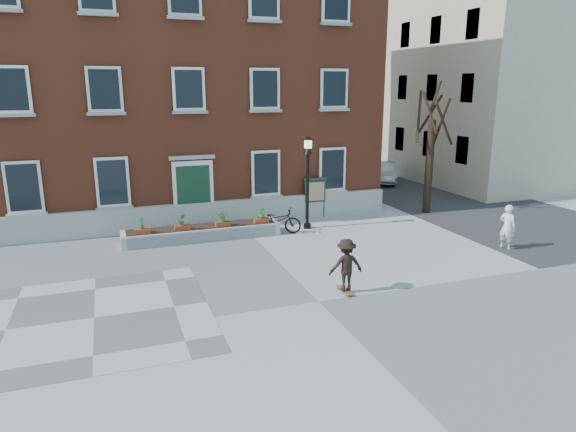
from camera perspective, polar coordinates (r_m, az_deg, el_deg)
name	(u,v)px	position (r m, az deg, el deg)	size (l,w,h in m)	color
ground	(318,302)	(14.79, 3.40, -9.47)	(100.00, 100.00, 0.00)	#969799
checker_patch	(94,318)	(14.72, -20.74, -10.54)	(6.00, 6.00, 0.01)	#5A5A5C
bicycle	(277,220)	(21.22, -1.24, -0.48)	(0.70, 2.02, 1.06)	black
parked_car	(383,172)	(32.85, 10.54, 4.81)	(1.35, 3.88, 1.28)	#B4B6B9
bystander	(507,227)	(20.75, 23.19, -1.10)	(0.62, 0.41, 1.69)	silver
brick_building	(172,78)	(26.62, -12.77, 14.76)	(18.40, 10.85, 12.60)	brown
planter_assembly	(203,232)	(20.69, -9.48, -1.71)	(6.20, 1.12, 1.15)	beige
bare_tree	(430,154)	(25.17, 15.50, 6.61)	(1.83, 1.83, 6.16)	black
side_street	(445,69)	(39.78, 17.00, 15.31)	(15.20, 36.00, 14.50)	#353538
lamp_post	(308,170)	(21.47, 2.22, 5.18)	(0.40, 0.40, 3.93)	black
notice_board	(315,191)	(23.46, 3.02, 2.79)	(1.10, 0.16, 1.87)	#183023
skateboarder	(346,265)	(15.16, 6.47, -5.44)	(1.06, 0.78, 1.65)	brown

